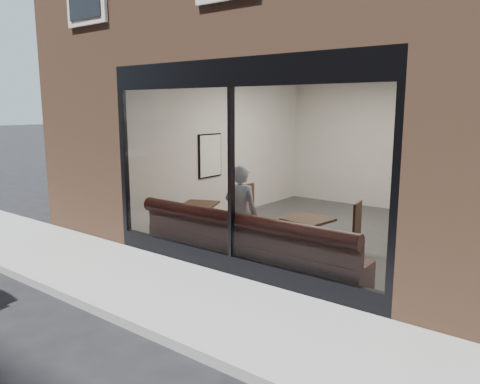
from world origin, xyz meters
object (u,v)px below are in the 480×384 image
Objects in this scene: person at (241,214)px; cafe_chair_right at (345,242)px; cafe_chair_left at (241,216)px; cafe_table_left at (200,204)px; cafe_table_right at (308,220)px; banquette at (247,253)px.

person is 3.75× the size of cafe_chair_right.
cafe_chair_right is (2.59, -0.40, 0.00)m from cafe_chair_left.
cafe_chair_right is at bearing 21.52° from cafe_table_left.
person is at bearing -150.89° from cafe_table_right.
banquette is 6.06× the size of cafe_table_right.
cafe_chair_left is (-0.11, 1.38, -0.50)m from cafe_table_left.
cafe_table_left is 2.71m from cafe_chair_right.
person is 1.30m from cafe_table_left.
cafe_chair_left is at bearing -62.02° from person.
banquette reaches higher than cafe_chair_right.
person is at bearing 132.62° from cafe_chair_left.
person reaches higher than cafe_chair_left.
person is 2.43× the size of cafe_table_right.
cafe_table_right is (0.68, 0.72, 0.52)m from banquette.
banquette is 9.35× the size of cafe_chair_right.
cafe_table_right is at bearing 157.01° from cafe_chair_left.
cafe_chair_right is (0.96, 1.53, 0.01)m from banquette.
person is at bearing 38.16° from cafe_chair_right.
cafe_table_left is 0.93× the size of cafe_table_right.
cafe_chair_right is (1.23, 1.34, -0.56)m from person.
cafe_table_left is 1.43× the size of cafe_chair_right.
cafe_table_right reaches higher than cafe_chair_right.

